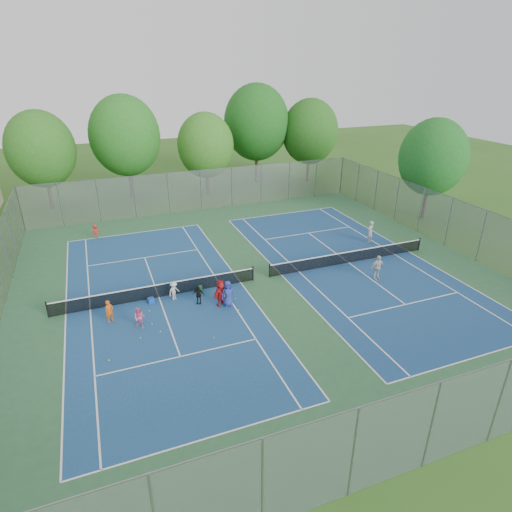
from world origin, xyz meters
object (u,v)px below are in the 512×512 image
(net_right, at_px, (349,257))
(ball_crate, at_px, (151,300))
(net_left, at_px, (158,291))
(ball_hopper, at_px, (200,289))
(instructor, at_px, (370,232))

(net_right, xyz_separation_m, ball_crate, (-14.55, -0.47, -0.30))
(net_left, distance_m, ball_crate, 0.79)
(ball_crate, xyz_separation_m, ball_hopper, (3.16, 0.10, 0.08))
(net_right, distance_m, instructor, 4.61)
(ball_crate, distance_m, instructor, 18.52)
(net_right, bearing_deg, ball_crate, -178.15)
(net_left, height_order, ball_hopper, net_left)
(ball_crate, relative_size, instructor, 0.20)
(ball_crate, height_order, instructor, instructor)
(ball_crate, height_order, ball_hopper, ball_hopper)
(net_right, relative_size, instructor, 6.89)
(net_left, height_order, instructor, instructor)
(net_left, height_order, ball_crate, net_left)
(net_left, distance_m, instructor, 17.88)
(ball_hopper, bearing_deg, instructor, 11.71)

